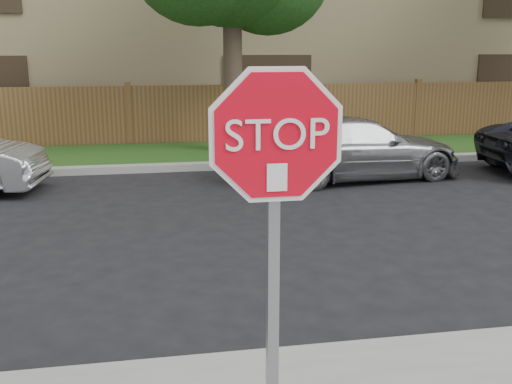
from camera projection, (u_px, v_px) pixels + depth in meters
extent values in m
plane|color=black|center=(100.00, 374.00, 4.88)|extent=(90.00, 90.00, 0.00)
cube|color=gray|center=(127.00, 169.00, 12.66)|extent=(70.00, 0.30, 0.15)
cube|color=#1E4714|center=(129.00, 156.00, 14.24)|extent=(70.00, 3.00, 0.12)
cube|color=brown|center=(129.00, 117.00, 15.59)|extent=(70.00, 0.12, 1.60)
cube|color=#9A885F|center=(130.00, 34.00, 20.42)|extent=(34.00, 8.00, 6.00)
cylinder|color=#382B21|center=(233.00, 74.00, 14.12)|extent=(0.44, 0.44, 3.92)
cube|color=gray|center=(273.00, 290.00, 3.41)|extent=(0.06, 0.06, 2.30)
cylinder|color=white|center=(276.00, 135.00, 3.14)|extent=(1.01, 0.02, 1.01)
cylinder|color=red|center=(277.00, 136.00, 3.12)|extent=(0.93, 0.02, 0.93)
cube|color=white|center=(277.00, 177.00, 3.16)|extent=(0.11, 0.00, 0.15)
imported|color=#989A9E|center=(356.00, 148.00, 11.97)|extent=(4.45, 2.25, 1.24)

